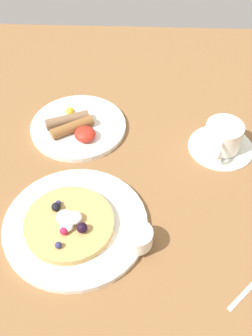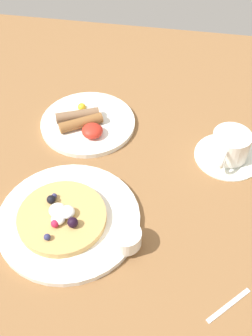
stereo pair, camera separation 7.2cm
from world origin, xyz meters
name	(u,v)px [view 2 (the right image)]	position (x,y,z in m)	size (l,w,h in m)	color
ground_plane	(121,179)	(0.00, 0.00, -0.01)	(2.07, 1.24, 0.03)	brown
pancake_plate	(69,219)	(-0.08, -0.14, 0.01)	(0.27, 0.27, 0.01)	white
pancake_with_berries	(62,217)	(-0.09, -0.14, 0.02)	(0.17, 0.17, 0.03)	tan
syrup_ramekin	(126,238)	(0.04, -0.17, 0.03)	(0.06, 0.06, 0.03)	white
breakfast_plate	(88,123)	(-0.11, 0.14, 0.01)	(0.22, 0.22, 0.01)	white
fried_breakfast	(83,121)	(-0.11, 0.13, 0.02)	(0.12, 0.13, 0.03)	brown
coffee_saucer	(228,156)	(0.22, 0.09, 0.00)	(0.15, 0.15, 0.01)	white
coffee_cup	(230,145)	(0.22, 0.09, 0.04)	(0.08, 0.11, 0.06)	white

